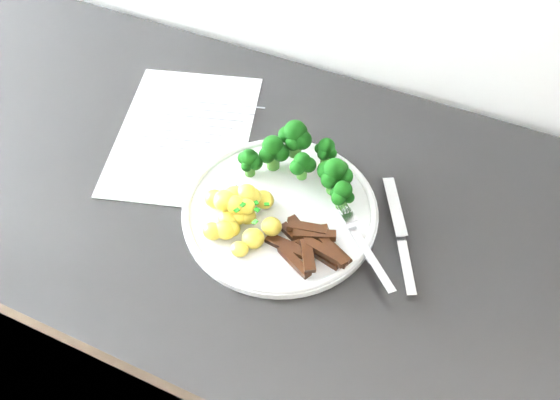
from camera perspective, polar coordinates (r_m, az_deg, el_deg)
name	(u,v)px	position (r m, az deg, el deg)	size (l,w,h in m)	color
counter	(273,339)	(1.21, -0.66, -13.43)	(2.38, 0.59, 0.89)	black
recipe_paper	(185,133)	(0.94, -9.33, 6.49)	(0.28, 0.34, 0.00)	white
plate	(280,210)	(0.81, 0.00, -0.98)	(0.27, 0.27, 0.02)	white
broccoli	(303,158)	(0.82, 2.31, 4.09)	(0.18, 0.10, 0.07)	#356D21
potatoes	(238,213)	(0.79, -4.15, -1.28)	(0.12, 0.11, 0.04)	yellow
beef_strips	(311,245)	(0.77, 3.02, -4.43)	(0.12, 0.09, 0.03)	black
fork	(363,244)	(0.77, 8.15, -4.28)	(0.13, 0.13, 0.02)	silver
knife	(402,248)	(0.79, 11.90, -4.60)	(0.10, 0.18, 0.02)	silver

